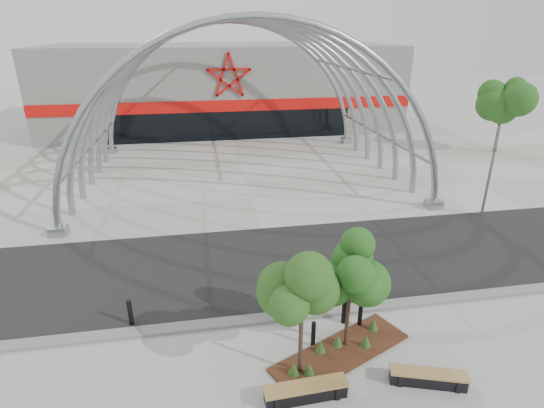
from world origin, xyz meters
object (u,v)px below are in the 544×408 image
street_tree_0 (302,294)px  bollard_2 (313,334)px  street_tree_1 (351,275)px  bench_0 (306,392)px  bench_1 (428,378)px  signal_pole (490,171)px

street_tree_0 → bollard_2: size_ratio=4.29×
street_tree_1 → bollard_2: bearing=169.0°
bench_0 → bench_1: 3.57m
signal_pole → bench_1: (-8.88, -10.47, -2.36)m
bollard_2 → street_tree_0: bearing=-122.7°
street_tree_0 → bollard_2: street_tree_0 is taller
bench_0 → bollard_2: bearing=69.8°
bench_1 → street_tree_0: bearing=163.4°
signal_pole → bench_1: bearing=-130.3°
street_tree_1 → bollard_2: street_tree_1 is taller
street_tree_1 → bollard_2: 2.45m
signal_pole → street_tree_1: signal_pole is taller
bench_0 → bollard_2: size_ratio=2.59×
signal_pole → street_tree_1: (-10.68, -8.56, 0.10)m
street_tree_1 → bench_1: street_tree_1 is taller
street_tree_0 → bollard_2: 2.67m
signal_pole → bench_0: bearing=-140.2°
street_tree_0 → bollard_2: (0.69, 1.07, -2.35)m
signal_pole → bench_1: 13.93m
signal_pole → bench_0: (-12.45, -10.38, -2.34)m
bench_1 → street_tree_1: bearing=133.3°
street_tree_0 → street_tree_1: street_tree_0 is taller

